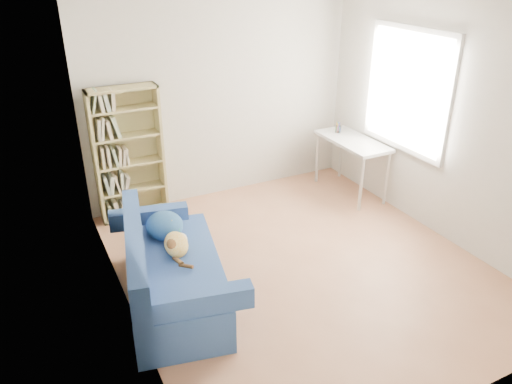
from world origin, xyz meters
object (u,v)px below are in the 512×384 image
sofa (170,271)px  desk (352,146)px  bookshelf (129,159)px  pen_cup (338,128)px

sofa → desk: bearing=33.5°
bookshelf → desk: bearing=-13.5°
desk → sofa: bearing=-158.2°
desk → pen_cup: pen_cup is taller
sofa → bookshelf: (0.12, 1.80, 0.42)m
pen_cup → sofa: bearing=-152.8°
bookshelf → pen_cup: bookshelf is taller
bookshelf → desk: bookshelf is taller
desk → pen_cup: bearing=91.7°
sofa → bookshelf: size_ratio=1.14×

